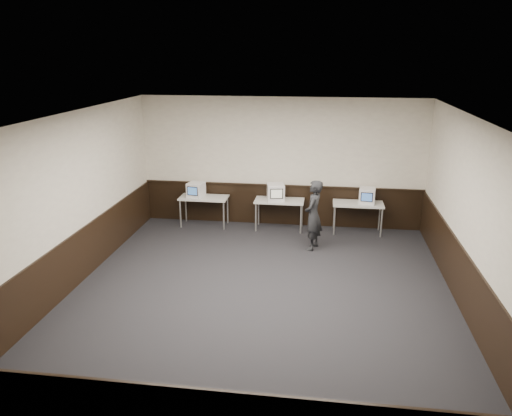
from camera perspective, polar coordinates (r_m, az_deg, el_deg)
The scene contains 17 objects.
floor at distance 9.18m, azimuth 0.46°, elevation -9.94°, with size 8.00×8.00×0.00m, color black.
ceiling at distance 8.21m, azimuth 0.51°, elevation 10.30°, with size 8.00×8.00×0.00m, color white.
back_wall at distance 12.41m, azimuth 2.93°, elevation 5.22°, with size 7.00×7.00×0.00m, color beige.
front_wall at distance 4.96m, azimuth -5.81°, elevation -14.52°, with size 7.00×7.00×0.00m, color beige.
left_wall at distance 9.64m, azimuth -20.61°, elevation 0.53°, with size 8.00×8.00×0.00m, color beige.
right_wall at distance 8.84m, azimuth 23.61°, elevation -1.32°, with size 8.00×8.00×0.00m, color beige.
wainscot_back at distance 12.66m, azimuth 2.84°, elevation 0.33°, with size 6.98×0.04×1.00m, color black.
wainscot_left at distance 9.99m, azimuth -19.84°, elevation -5.52°, with size 0.04×7.98×1.00m, color black.
wainscot_right at distance 9.22m, azimuth 22.66°, elevation -7.81°, with size 0.04×7.98×1.00m, color black.
wainscot_rail at distance 12.50m, azimuth 2.87°, elevation 2.58°, with size 6.98×0.06×0.04m, color black.
desk_left at distance 12.56m, azimuth -5.97°, elevation 0.96°, with size 1.20×0.60×0.75m.
desk_center at distance 12.25m, azimuth 2.69°, elevation 0.61°, with size 1.20×0.60×0.75m.
desk_right at distance 12.23m, azimuth 11.58°, elevation 0.24°, with size 1.20×0.60×0.75m.
emac_left at distance 12.50m, azimuth -6.88°, elevation 2.08°, with size 0.44×0.46×0.37m.
emac_center at distance 12.14m, azimuth 2.27°, elevation 1.82°, with size 0.49×0.50×0.41m.
emac_right at distance 12.19m, azimuth 12.59°, elevation 1.38°, with size 0.42×0.44×0.37m.
person at distance 11.03m, azimuth 6.56°, elevation -0.82°, with size 0.57×0.38×1.57m, color black.
Camera 1 is at (1.07, -8.08, 4.22)m, focal length 35.00 mm.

